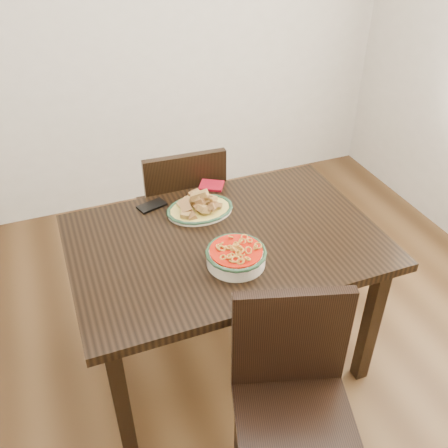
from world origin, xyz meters
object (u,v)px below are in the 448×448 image
object	(u,v)px
dining_table	(226,254)
chair_near	(292,393)
noodle_bowl	(236,255)
smartphone	(152,206)
chair_far	(183,210)
fish_plate	(200,204)

from	to	relation	value
dining_table	chair_near	size ratio (longest dim) A/B	1.47
dining_table	noodle_bowl	xyz separation A→B (m)	(-0.02, -0.17, 0.13)
chair_near	noodle_bowl	distance (m)	0.55
smartphone	chair_near	bearing A→B (deg)	-93.31
chair_far	fish_plate	xyz separation A→B (m)	(-0.03, -0.40, 0.30)
dining_table	smartphone	world-z (taller)	smartphone
fish_plate	noodle_bowl	size ratio (longest dim) A/B	1.23
dining_table	smartphone	xyz separation A→B (m)	(-0.23, 0.35, 0.09)
chair_near	noodle_bowl	xyz separation A→B (m)	(-0.03, 0.47, 0.29)
chair_near	smartphone	world-z (taller)	chair_near
chair_near	fish_plate	distance (m)	0.91
dining_table	chair_far	world-z (taller)	chair_far
smartphone	chair_far	bearing A→B (deg)	34.19
dining_table	noodle_bowl	world-z (taller)	noodle_bowl
chair_near	fish_plate	world-z (taller)	chair_near
chair_far	fish_plate	bearing A→B (deg)	88.42
fish_plate	noodle_bowl	xyz separation A→B (m)	(0.01, -0.40, -0.00)
chair_near	smartphone	distance (m)	1.04
dining_table	chair_far	distance (m)	0.65
fish_plate	smartphone	bearing A→B (deg)	148.12
dining_table	chair_near	xyz separation A→B (m)	(0.01, -0.63, -0.16)
smartphone	dining_table	bearing A→B (deg)	-73.46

